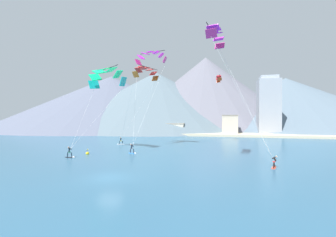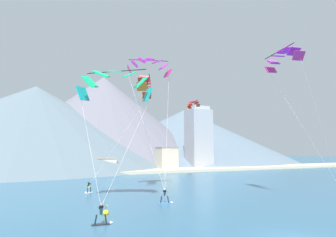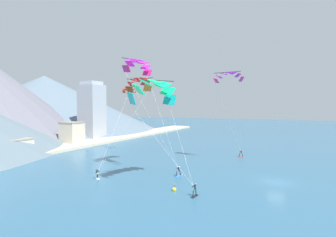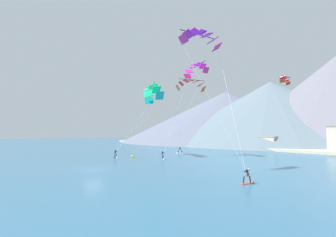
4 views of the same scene
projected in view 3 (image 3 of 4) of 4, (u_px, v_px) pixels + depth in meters
The scene contains 16 objects.
ground_plane at pixel (276, 182), 39.75m from camera, with size 400.00×400.00×0.00m, color #2D5B7A.
kitesurfer_near_lead at pixel (98, 176), 41.30m from camera, with size 1.43×1.59×1.71m.
kitesurfer_near_trail at pixel (240, 155), 59.67m from camera, with size 0.91×1.78×1.64m.
kitesurfer_mid_center at pixel (179, 173), 43.18m from camera, with size 1.75×1.10×1.79m.
kitesurfer_far_left at pixel (195, 192), 33.50m from camera, with size 1.77×0.62×1.81m.
parafoil_kite_near_lead at pixel (138, 84), 45.73m from camera, with size 8.93×6.54×15.17m.
parafoil_kite_near_trail at pixel (228, 76), 52.90m from camera, with size 8.27×6.34×17.17m.
parafoil_kite_mid_center at pixel (138, 66), 46.60m from camera, with size 6.86×9.58×18.52m.
parafoil_kite_far_left at pixel (154, 90), 38.02m from camera, with size 8.37×9.75×14.07m.
parafoil_kite_distant_high_outer at pixel (129, 89), 63.92m from camera, with size 1.39×3.85×1.51m.
race_marker_buoy at pixel (174, 189), 35.69m from camera, with size 0.56×0.56×1.02m.
shoreline_strip at pixel (35, 152), 63.96m from camera, with size 180.00×10.00×0.70m, color beige.
shore_building_promenade_mid at pixel (16, 147), 60.90m from camera, with size 6.22×5.01×3.98m.
shore_building_quay_east at pixel (72, 133), 77.88m from camera, with size 5.30×5.77×6.86m.
highrise_tower at pixel (92, 111), 90.91m from camera, with size 7.00×7.00×20.12m.
mountain_peak_east_shoulder at pixel (45, 103), 126.08m from camera, with size 107.29×107.29×26.24m.
Camera 3 is at (-42.48, -2.65, 11.50)m, focal length 28.00 mm.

